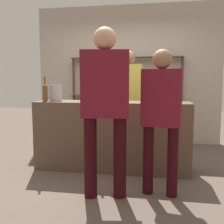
{
  "coord_description": "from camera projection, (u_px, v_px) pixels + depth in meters",
  "views": [
    {
      "loc": [
        0.62,
        -3.63,
        1.26
      ],
      "look_at": [
        0.0,
        0.0,
        0.83
      ],
      "focal_mm": 42.0,
      "sensor_mm": 36.0,
      "label": 1
    }
  ],
  "objects": [
    {
      "name": "bar_counter",
      "position": [
        112.0,
        136.0,
        3.75
      ],
      "size": [
        2.18,
        0.51,
        0.98
      ],
      "primitive_type": "cube",
      "color": "brown",
      "rests_on": "ground_plane"
    },
    {
      "name": "counter_bottle_5",
      "position": [
        113.0,
        93.0,
        3.67
      ],
      "size": [
        0.08,
        0.08,
        0.33
      ],
      "color": "silver",
      "rests_on": "bar_counter"
    },
    {
      "name": "counter_bottle_3",
      "position": [
        45.0,
        92.0,
        3.75
      ],
      "size": [
        0.07,
        0.07,
        0.37
      ],
      "color": "brown",
      "rests_on": "bar_counter"
    },
    {
      "name": "back_shelf",
      "position": [
        126.0,
        87.0,
        5.31
      ],
      "size": [
        2.26,
        0.18,
        1.75
      ],
      "color": "#4C3828",
      "rests_on": "ground_plane"
    },
    {
      "name": "wine_glass",
      "position": [
        88.0,
        94.0,
        3.75
      ],
      "size": [
        0.08,
        0.08,
        0.15
      ],
      "color": "silver",
      "rests_on": "bar_counter"
    },
    {
      "name": "customer_center",
      "position": [
        105.0,
        100.0,
        2.77
      ],
      "size": [
        0.53,
        0.29,
        1.82
      ],
      "rotation": [
        0.0,
        0.0,
        1.73
      ],
      "color": "black",
      "rests_on": "ground_plane"
    },
    {
      "name": "ice_bucket",
      "position": [
        56.0,
        93.0,
        3.86
      ],
      "size": [
        0.2,
        0.2,
        0.23
      ],
      "color": "#B2B2B7",
      "rests_on": "bar_counter"
    },
    {
      "name": "customer_right",
      "position": [
        161.0,
        111.0,
        2.83
      ],
      "size": [
        0.44,
        0.25,
        1.6
      ],
      "rotation": [
        0.0,
        0.0,
        1.41
      ],
      "color": "black",
      "rests_on": "ground_plane"
    },
    {
      "name": "ground_plane",
      "position": [
        112.0,
        169.0,
        3.81
      ],
      "size": [
        16.0,
        16.0,
        0.0
      ],
      "primitive_type": "plane",
      "color": "brown"
    },
    {
      "name": "counter_bottle_0",
      "position": [
        165.0,
        93.0,
        3.69
      ],
      "size": [
        0.07,
        0.07,
        0.31
      ],
      "color": "black",
      "rests_on": "bar_counter"
    },
    {
      "name": "server_behind_counter",
      "position": [
        128.0,
        94.0,
        4.55
      ],
      "size": [
        0.49,
        0.23,
        1.79
      ],
      "rotation": [
        0.0,
        0.0,
        -1.6
      ],
      "color": "brown",
      "rests_on": "ground_plane"
    },
    {
      "name": "back_wall",
      "position": [
        127.0,
        75.0,
        5.46
      ],
      "size": [
        3.78,
        0.12,
        2.8
      ],
      "primitive_type": "cube",
      "color": "#B2A899",
      "rests_on": "ground_plane"
    },
    {
      "name": "counter_bottle_1",
      "position": [
        151.0,
        94.0,
        3.53
      ],
      "size": [
        0.07,
        0.07,
        0.31
      ],
      "color": "silver",
      "rests_on": "bar_counter"
    },
    {
      "name": "counter_bottle_4",
      "position": [
        105.0,
        92.0,
        3.6
      ],
      "size": [
        0.08,
        0.08,
        0.37
      ],
      "color": "#0F1956",
      "rests_on": "bar_counter"
    },
    {
      "name": "counter_bottle_2",
      "position": [
        95.0,
        93.0,
        3.63
      ],
      "size": [
        0.07,
        0.07,
        0.33
      ],
      "color": "black",
      "rests_on": "bar_counter"
    }
  ]
}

